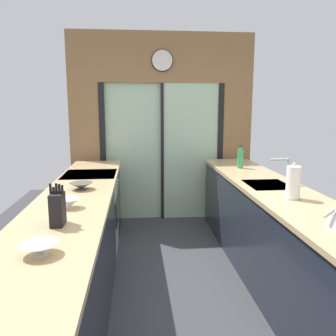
{
  "coord_description": "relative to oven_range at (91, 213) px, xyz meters",
  "views": [
    {
      "loc": [
        -0.39,
        -2.61,
        1.67
      ],
      "look_at": [
        -0.07,
        0.79,
        1.06
      ],
      "focal_mm": 36.75,
      "sensor_mm": 36.0,
      "label": 1
    }
  ],
  "objects": [
    {
      "name": "mixing_bowl_near",
      "position": [
        0.02,
        -2.15,
        0.5
      ],
      "size": [
        0.2,
        0.2,
        0.06
      ],
      "color": "silver",
      "rests_on": "left_counter_run"
    },
    {
      "name": "mixing_bowl_mid",
      "position": [
        0.02,
        -1.32,
        0.5
      ],
      "size": [
        0.17,
        0.17,
        0.07
      ],
      "color": "silver",
      "rests_on": "left_counter_run"
    },
    {
      "name": "ground_plane",
      "position": [
        0.91,
        -0.65,
        -0.47
      ],
      "size": [
        5.04,
        7.6,
        0.02
      ],
      "primitive_type": "cube",
      "color": "#38383D"
    },
    {
      "name": "paper_towel_roll",
      "position": [
        1.8,
        -1.23,
        0.6
      ],
      "size": [
        0.13,
        0.13,
        0.3
      ],
      "color": "#B7BABC",
      "rests_on": "right_counter_run"
    },
    {
      "name": "knife_block",
      "position": [
        0.02,
        -1.7,
        0.57
      ],
      "size": [
        0.09,
        0.14,
        0.27
      ],
      "color": "black",
      "rests_on": "left_counter_run"
    },
    {
      "name": "left_counter_run",
      "position": [
        -0.0,
        -1.12,
        0.01
      ],
      "size": [
        0.62,
        3.8,
        0.92
      ],
      "color": "#1E232D",
      "rests_on": "ground_plane"
    },
    {
      "name": "soap_bottle",
      "position": [
        1.8,
        0.21,
        0.59
      ],
      "size": [
        0.07,
        0.07,
        0.28
      ],
      "color": "#339E56",
      "rests_on": "right_counter_run"
    },
    {
      "name": "sink_faucet",
      "position": [
        1.96,
        -0.7,
        0.64
      ],
      "size": [
        0.19,
        0.02,
        0.26
      ],
      "color": "#B7BABC",
      "rests_on": "right_counter_run"
    },
    {
      "name": "right_counter_run",
      "position": [
        1.82,
        -0.95,
        0.01
      ],
      "size": [
        0.62,
        3.8,
        0.92
      ],
      "color": "#1E232D",
      "rests_on": "ground_plane"
    },
    {
      "name": "mixing_bowl_far",
      "position": [
        0.02,
        -0.74,
        0.5
      ],
      "size": [
        0.21,
        0.21,
        0.06
      ],
      "color": "#514C47",
      "rests_on": "left_counter_run"
    },
    {
      "name": "oven_range",
      "position": [
        0.0,
        0.0,
        0.0
      ],
      "size": [
        0.6,
        0.6,
        0.92
      ],
      "color": "#B7BABC",
      "rests_on": "ground_plane"
    },
    {
      "name": "back_wall_unit",
      "position": [
        0.91,
        1.15,
        1.07
      ],
      "size": [
        2.64,
        0.12,
        2.7
      ],
      "color": "olive",
      "rests_on": "ground_plane"
    }
  ]
}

